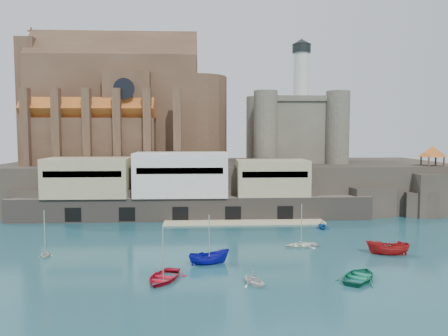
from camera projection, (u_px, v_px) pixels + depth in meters
name	position (u px, v px, depth m)	size (l,w,h in m)	color
ground	(242.00, 249.00, 63.65)	(300.00, 300.00, 0.00)	#17424D
promontory	(226.00, 184.00, 102.44)	(100.00, 36.00, 10.00)	black
quay	(180.00, 188.00, 85.64)	(70.00, 12.00, 13.05)	#5E554B
church	(124.00, 110.00, 102.37)	(47.00, 25.93, 30.51)	#442E20
castle_keep	(294.00, 127.00, 103.85)	(21.20, 21.20, 29.30)	#4C473B
rock_outcrop	(431.00, 194.00, 91.09)	(14.50, 10.50, 8.70)	black
pavilion	(433.00, 153.00, 90.55)	(6.40, 6.40, 5.40)	#442E20
boat_0	(163.00, 280.00, 50.03)	(4.50, 1.30, 6.30)	#B41022
boat_1	(254.00, 285.00, 48.49)	(3.00, 1.83, 3.47)	silver
boat_2	(209.00, 264.00, 56.19)	(2.04, 2.09, 5.42)	#101196
boat_3	(360.00, 279.00, 50.34)	(4.64, 1.35, 6.50)	#157555
boat_4	(45.00, 257.00, 59.51)	(2.26, 1.38, 2.62)	silver
boat_5	(388.00, 255.00, 60.45)	(2.20, 2.26, 5.85)	#A11817
boat_6	(301.00, 246.00, 64.81)	(3.56, 1.03, 4.98)	white
boat_7	(322.00, 228.00, 77.01)	(2.93, 1.79, 3.39)	#154F9A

